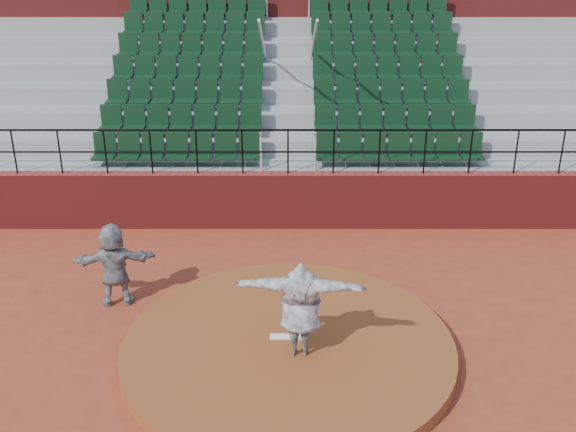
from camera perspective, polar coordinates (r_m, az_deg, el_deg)
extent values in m
plane|color=maroon|center=(12.20, 0.00, -10.93)|extent=(90.00, 90.00, 0.00)
cylinder|color=brown|center=(12.12, 0.00, -10.45)|extent=(5.50, 5.50, 0.25)
cube|color=white|center=(12.17, 0.00, -9.51)|extent=(0.60, 0.15, 0.03)
cube|color=maroon|center=(16.25, 0.00, 1.26)|extent=(24.00, 0.30, 1.30)
cylinder|color=black|center=(15.67, 0.00, 6.81)|extent=(24.00, 0.05, 0.05)
cylinder|color=black|center=(15.83, 0.00, 5.09)|extent=(24.00, 0.04, 0.04)
cylinder|color=black|center=(16.93, -20.83, 4.76)|extent=(0.04, 0.04, 1.00)
cylinder|color=black|center=(16.61, -17.59, 4.85)|extent=(0.04, 0.04, 1.00)
cylinder|color=black|center=(16.33, -14.23, 4.93)|extent=(0.04, 0.04, 1.00)
cylinder|color=black|center=(16.12, -10.77, 5.00)|extent=(0.04, 0.04, 1.00)
cylinder|color=black|center=(15.96, -7.23, 5.05)|extent=(0.04, 0.04, 1.00)
cylinder|color=black|center=(15.87, -3.63, 5.08)|extent=(0.04, 0.04, 1.00)
cylinder|color=black|center=(15.83, 0.00, 5.09)|extent=(0.04, 0.04, 1.00)
cylinder|color=black|center=(15.87, 3.63, 5.08)|extent=(0.04, 0.04, 1.00)
cylinder|color=black|center=(15.96, 7.23, 5.05)|extent=(0.04, 0.04, 1.00)
cylinder|color=black|center=(16.12, 10.77, 5.00)|extent=(0.04, 0.04, 1.00)
cylinder|color=black|center=(16.33, 14.23, 4.93)|extent=(0.04, 0.04, 1.00)
cylinder|color=black|center=(16.61, 17.59, 4.85)|extent=(0.04, 0.04, 1.00)
cylinder|color=black|center=(16.93, 20.83, 4.76)|extent=(0.04, 0.04, 1.00)
cube|color=gray|center=(16.78, 0.00, 2.04)|extent=(24.00, 0.85, 1.30)
cube|color=black|center=(16.63, -8.77, 5.25)|extent=(3.85, 0.48, 0.72)
cube|color=black|center=(16.63, 8.77, 5.25)|extent=(3.85, 0.48, 0.72)
cube|color=gray|center=(17.50, 0.00, 3.71)|extent=(24.00, 0.85, 1.70)
cube|color=black|center=(17.30, -8.46, 7.43)|extent=(3.85, 0.48, 0.72)
cube|color=black|center=(17.30, 8.46, 7.43)|extent=(3.85, 0.48, 0.72)
cube|color=gray|center=(18.23, 0.00, 5.25)|extent=(24.00, 0.85, 2.10)
cube|color=black|center=(18.00, -8.18, 9.45)|extent=(3.85, 0.48, 0.72)
cube|color=black|center=(18.00, 8.17, 9.45)|extent=(3.85, 0.48, 0.72)
cube|color=gray|center=(18.97, 0.00, 6.67)|extent=(24.00, 0.85, 2.50)
cube|color=black|center=(18.72, -7.91, 11.31)|extent=(3.85, 0.48, 0.72)
cube|color=black|center=(18.72, 7.91, 11.31)|extent=(3.85, 0.48, 0.72)
cube|color=gray|center=(19.72, 0.00, 7.98)|extent=(24.00, 0.85, 2.90)
cube|color=black|center=(19.46, -7.65, 13.04)|extent=(3.85, 0.48, 0.72)
cube|color=black|center=(19.46, 7.65, 13.04)|extent=(3.85, 0.48, 0.72)
cube|color=gray|center=(20.49, 0.00, 9.20)|extent=(24.00, 0.85, 3.30)
cube|color=black|center=(20.21, -7.42, 14.63)|extent=(3.85, 0.48, 0.72)
cube|color=black|center=(20.21, 7.42, 14.63)|extent=(3.85, 0.48, 0.72)
cube|color=gray|center=(21.26, 0.00, 10.33)|extent=(24.00, 0.85, 3.70)
cube|color=black|center=(20.98, -7.20, 16.11)|extent=(3.85, 0.48, 0.72)
cube|color=black|center=(20.98, 7.19, 16.11)|extent=(3.85, 0.48, 0.72)
cylinder|color=silver|center=(18.43, -1.92, 13.04)|extent=(0.06, 5.97, 2.46)
cylinder|color=silver|center=(18.43, 1.91, 13.04)|extent=(0.06, 5.97, 2.46)
cube|color=maroon|center=(22.80, 0.00, 15.67)|extent=(24.00, 3.00, 7.10)
imported|color=black|center=(11.38, 0.99, -7.32)|extent=(2.06, 0.73, 1.64)
imported|color=black|center=(13.56, -13.57, -3.75)|extent=(1.55, 0.69, 1.61)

